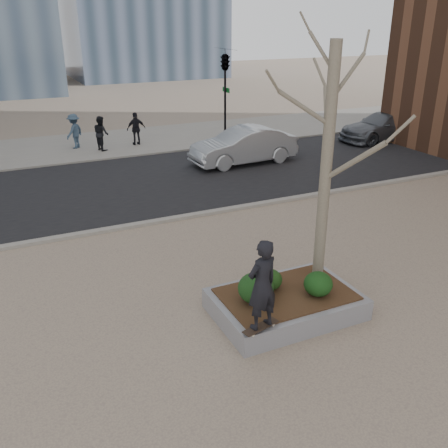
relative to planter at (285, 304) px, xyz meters
name	(u,v)px	position (x,y,z in m)	size (l,w,h in m)	color
ground	(243,324)	(-1.00, 0.00, -0.23)	(120.00, 120.00, 0.00)	gray
street	(121,186)	(-1.00, 10.00, -0.21)	(60.00, 8.00, 0.02)	black
far_sidewalk	(85,146)	(-1.00, 17.00, -0.21)	(60.00, 6.00, 0.02)	gray
planter	(285,304)	(0.00, 0.00, 0.00)	(3.00, 2.00, 0.45)	gray
planter_mulch	(286,294)	(0.00, 0.00, 0.25)	(2.70, 1.70, 0.04)	#382314
sycamore_tree	(329,130)	(1.00, 0.30, 3.56)	(2.80, 2.80, 6.60)	gray
shrub_left	(256,288)	(-0.74, -0.02, 0.58)	(0.73, 0.73, 0.62)	#113714
shrub_middle	(270,280)	(-0.22, 0.31, 0.48)	(0.52, 0.52, 0.44)	black
shrub_right	(318,284)	(0.56, -0.33, 0.52)	(0.60, 0.60, 0.51)	#143912
skateboard	(261,328)	(-1.10, -0.88, 0.26)	(0.78, 0.20, 0.07)	black
skateboarder	(262,285)	(-1.10, -0.88, 1.18)	(0.64, 0.42, 1.76)	black
car_silver	(244,146)	(4.60, 10.85, 0.55)	(1.60, 4.59, 1.51)	#ABAFB4
car_third	(384,126)	(13.04, 11.71, 0.50)	(1.96, 4.83, 1.40)	#50545C
pedestrian_a	(101,133)	(-0.39, 15.72, 0.60)	(0.78, 0.61, 1.60)	black
pedestrian_b	(74,131)	(-1.46, 16.65, 0.61)	(1.05, 0.60, 1.63)	#374D63
pedestrian_c	(136,129)	(1.39, 16.08, 0.59)	(0.92, 0.38, 1.58)	black
traffic_light_far	(225,97)	(5.50, 14.60, 2.02)	(0.60, 2.48, 4.50)	black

